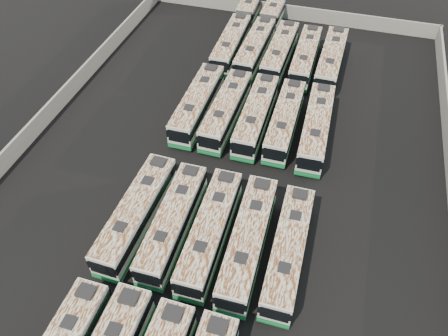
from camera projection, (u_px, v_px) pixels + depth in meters
ground at (223, 180)px, 45.09m from camera, size 140.00×140.00×0.00m
perimeter_wall at (223, 172)px, 44.30m from camera, size 45.20×73.20×2.20m
bus_midfront_far_left at (137, 213)px, 39.71m from camera, size 2.96×12.74×3.58m
bus_midfront_left at (173, 222)px, 39.09m from camera, size 2.78×12.30×3.46m
bus_midfront_center at (210, 231)px, 38.37m from camera, size 2.85×12.57×3.53m
bus_midfront_right at (248, 241)px, 37.61m from camera, size 2.98×12.82×3.60m
bus_midfront_far_right at (288, 250)px, 37.00m from camera, size 2.75×12.36×3.48m
bus_midback_far_left at (198, 104)px, 50.96m from camera, size 2.75×12.81×3.61m
bus_midback_left at (226, 110)px, 50.22m from camera, size 2.89×12.62×3.54m
bus_midback_center at (256, 115)px, 49.55m from camera, size 2.75×12.61×3.55m
bus_midback_right at (285, 120)px, 48.98m from camera, size 2.64×12.28×3.46m
bus_midback_far_right at (316, 127)px, 48.07m from camera, size 2.99×12.79×3.59m
bus_back_far_left at (237, 33)px, 62.63m from camera, size 3.01×19.53×3.53m
bus_back_left at (261, 36)px, 61.84m from camera, size 3.10×19.64×3.55m
bus_back_center at (280, 52)px, 58.92m from camera, size 2.92×12.61×3.54m
bus_back_right at (305, 57)px, 58.18m from camera, size 2.63×12.32×3.47m
bus_back_far_right at (331, 60)px, 57.50m from camera, size 2.98×12.89×3.62m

